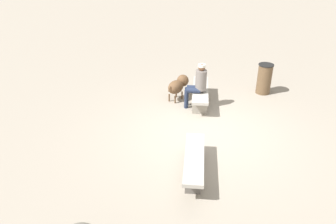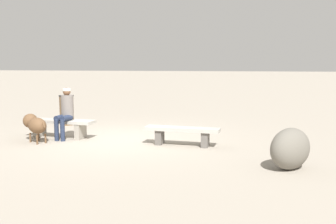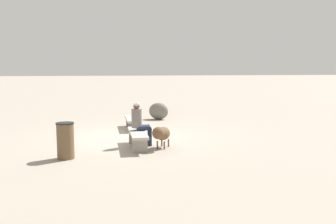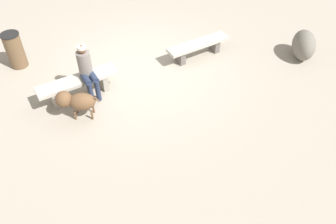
{
  "view_description": "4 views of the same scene",
  "coord_description": "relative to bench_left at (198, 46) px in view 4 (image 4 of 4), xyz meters",
  "views": [
    {
      "loc": [
        -7.04,
        0.35,
        4.26
      ],
      "look_at": [
        -0.63,
        0.87,
        0.87
      ],
      "focal_mm": 35.61,
      "sensor_mm": 36.0,
      "label": 1
    },
    {
      "loc": [
        -3.51,
        8.64,
        1.85
      ],
      "look_at": [
        -0.98,
        -0.85,
        0.63
      ],
      "focal_mm": 40.52,
      "sensor_mm": 36.0,
      "label": 2
    },
    {
      "loc": [
        11.61,
        -1.02,
        2.26
      ],
      "look_at": [
        -1.28,
        1.62,
        0.65
      ],
      "focal_mm": 37.96,
      "sensor_mm": 36.0,
      "label": 3
    },
    {
      "loc": [
        3.11,
        6.45,
        5.32
      ],
      "look_at": [
        0.48,
        2.18,
        0.55
      ],
      "focal_mm": 37.26,
      "sensor_mm": 36.0,
      "label": 4
    }
  ],
  "objects": [
    {
      "name": "ground",
      "position": [
        1.62,
        -0.27,
        -0.34
      ],
      "size": [
        210.0,
        210.0,
        0.06
      ],
      "primitive_type": "cube",
      "color": "#9E9384"
    },
    {
      "name": "bench_left",
      "position": [
        0.0,
        0.0,
        0.0
      ],
      "size": [
        1.74,
        0.41,
        0.43
      ],
      "rotation": [
        0.0,
        0.0,
        -0.02
      ],
      "color": "#605B56",
      "rests_on": "ground"
    },
    {
      "name": "bench_right",
      "position": [
        3.24,
        -0.14,
        0.03
      ],
      "size": [
        1.86,
        0.47,
        0.47
      ],
      "rotation": [
        0.0,
        0.0,
        -0.02
      ],
      "color": "gray",
      "rests_on": "ground"
    },
    {
      "name": "seated_person",
      "position": [
        3.0,
        -0.04,
        0.42
      ],
      "size": [
        0.33,
        0.59,
        1.28
      ],
      "rotation": [
        0.0,
        0.0,
        -0.03
      ],
      "color": "slate",
      "rests_on": "ground"
    },
    {
      "name": "dog",
      "position": [
        3.51,
        0.51,
        0.13
      ],
      "size": [
        0.83,
        0.67,
        0.67
      ],
      "rotation": [
        0.0,
        0.0,
        5.75
      ],
      "color": "brown",
      "rests_on": "ground"
    },
    {
      "name": "trash_bin",
      "position": [
        4.13,
        -2.06,
        0.15
      ],
      "size": [
        0.45,
        0.45,
        0.92
      ],
      "color": "brown",
      "rests_on": "ground"
    },
    {
      "name": "boulder",
      "position": [
        -2.3,
        1.46,
        0.06
      ],
      "size": [
        0.98,
        1.06,
        0.74
      ],
      "primitive_type": "ellipsoid",
      "rotation": [
        0.0,
        0.0,
        2.52
      ],
      "color": "#6B665B",
      "rests_on": "ground"
    }
  ]
}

